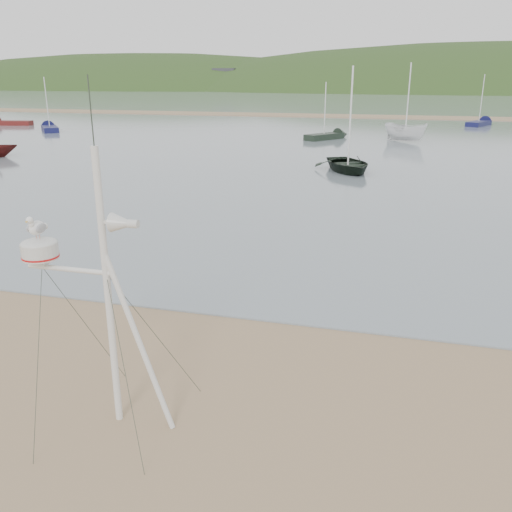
% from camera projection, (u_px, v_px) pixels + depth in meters
% --- Properties ---
extents(ground, '(560.00, 560.00, 0.00)m').
position_uv_depth(ground, '(82.00, 405.00, 9.18)').
color(ground, '#886D4E').
rests_on(ground, ground).
extents(water, '(560.00, 256.00, 0.04)m').
position_uv_depth(water, '(387.00, 99.00, 130.02)').
color(water, slate).
rests_on(water, ground).
extents(sandbar, '(560.00, 7.00, 0.07)m').
position_uv_depth(sandbar, '(369.00, 117.00, 73.24)').
color(sandbar, '#886D4E').
rests_on(sandbar, water).
extents(hill_ridge, '(620.00, 180.00, 80.00)m').
position_uv_depth(hill_ridge, '(439.00, 139.00, 225.95)').
color(hill_ridge, '#223817').
rests_on(hill_ridge, ground).
extents(far_cottages, '(294.40, 6.30, 8.00)m').
position_uv_depth(far_cottages, '(405.00, 80.00, 186.61)').
color(far_cottages, beige).
rests_on(far_cottages, ground).
extents(mast_rig, '(2.37, 2.53, 5.34)m').
position_uv_depth(mast_rig, '(107.00, 349.00, 8.39)').
color(mast_rig, silver).
rests_on(mast_rig, ground).
extents(boat_dark, '(3.17, 2.19, 4.34)m').
position_uv_depth(boat_dark, '(350.00, 133.00, 30.62)').
color(boat_dark, black).
rests_on(boat_dark, water).
extents(boat_white, '(2.24, 2.23, 4.19)m').
position_uv_depth(boat_white, '(407.00, 116.00, 44.85)').
color(boat_white, silver).
rests_on(boat_white, water).
extents(sailboat_blue_near, '(4.62, 5.17, 5.61)m').
position_uv_depth(sailboat_blue_near, '(49.00, 128.00, 55.11)').
color(sailboat_blue_near, '#131442').
rests_on(sailboat_blue_near, ground).
extents(sailboat_blue_far, '(3.78, 5.96, 5.91)m').
position_uv_depth(sailboat_blue_far, '(483.00, 123.00, 61.05)').
color(sailboat_blue_far, '#131442').
rests_on(sailboat_blue_far, ground).
extents(sailboat_dark_mid, '(3.85, 4.95, 5.14)m').
position_uv_depth(sailboat_dark_mid, '(333.00, 135.00, 47.79)').
color(sailboat_dark_mid, black).
rests_on(sailboat_dark_mid, ground).
extents(dinghy_red_far, '(5.19, 2.15, 1.23)m').
position_uv_depth(dinghy_red_far, '(5.00, 123.00, 60.78)').
color(dinghy_red_far, '#541513').
rests_on(dinghy_red_far, ground).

